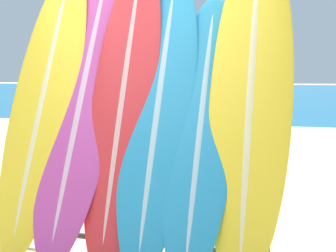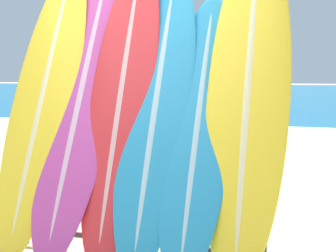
# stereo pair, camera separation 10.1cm
# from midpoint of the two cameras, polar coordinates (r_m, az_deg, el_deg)

# --- Properties ---
(ocean_water) EXTENTS (120.00, 60.00, 0.01)m
(ocean_water) POSITION_cam_midpoint_polar(r_m,az_deg,el_deg) (41.61, 14.15, 4.12)
(ocean_water) COLOR #146693
(ocean_water) RESTS_ON ground_plane
(surfboard_rack) EXTENTS (1.91, 0.04, 0.88)m
(surfboard_rack) POSITION_cam_midpoint_polar(r_m,az_deg,el_deg) (3.45, -4.58, -8.38)
(surfboard_rack) COLOR #28282D
(surfboard_rack) RESTS_ON ground_plane
(surfboard_slot_0) EXTENTS (0.55, 1.12, 2.32)m
(surfboard_slot_0) POSITION_cam_midpoint_polar(r_m,az_deg,el_deg) (3.80, -15.55, 3.27)
(surfboard_slot_0) COLOR yellow
(surfboard_slot_0) RESTS_ON ground_plane
(surfboard_slot_1) EXTENTS (0.58, 1.23, 2.36)m
(surfboard_slot_1) POSITION_cam_midpoint_polar(r_m,az_deg,el_deg) (3.66, -11.07, 3.60)
(surfboard_slot_1) COLOR #B23D8E
(surfboard_slot_1) RESTS_ON ground_plane
(surfboard_slot_2) EXTENTS (0.51, 0.99, 2.33)m
(surfboard_slot_2) POSITION_cam_midpoint_polar(r_m,az_deg,el_deg) (3.48, -6.27, 3.30)
(surfboard_slot_2) COLOR red
(surfboard_slot_2) RESTS_ON ground_plane
(surfboard_slot_3) EXTENTS (0.54, 1.05, 2.16)m
(surfboard_slot_3) POSITION_cam_midpoint_polar(r_m,az_deg,el_deg) (3.37, -2.02, 1.79)
(surfboard_slot_3) COLOR teal
(surfboard_slot_3) RESTS_ON ground_plane
(surfboard_slot_4) EXTENTS (0.50, 1.03, 1.96)m
(surfboard_slot_4) POSITION_cam_midpoint_polar(r_m,az_deg,el_deg) (3.25, 3.18, -0.13)
(surfboard_slot_4) COLOR teal
(surfboard_slot_4) RESTS_ON ground_plane
(surfboard_slot_5) EXTENTS (0.57, 1.00, 2.40)m
(surfboard_slot_5) POSITION_cam_midpoint_polar(r_m,az_deg,el_deg) (3.24, 9.17, 3.65)
(surfboard_slot_5) COLOR yellow
(surfboard_slot_5) RESTS_ON ground_plane
(person_near_water) EXTENTS (0.23, 0.29, 1.74)m
(person_near_water) POSITION_cam_midpoint_polar(r_m,az_deg,el_deg) (11.46, 2.48, 4.20)
(person_near_water) COLOR beige
(person_near_water) RESTS_ON ground_plane
(person_mid_beach) EXTENTS (0.29, 0.27, 1.68)m
(person_mid_beach) POSITION_cam_midpoint_polar(r_m,az_deg,el_deg) (9.36, -3.65, 3.56)
(person_mid_beach) COLOR tan
(person_mid_beach) RESTS_ON ground_plane
(person_far_left) EXTENTS (0.27, 0.22, 1.62)m
(person_far_left) POSITION_cam_midpoint_polar(r_m,az_deg,el_deg) (6.08, -3.24, 1.88)
(person_far_left) COLOR tan
(person_far_left) RESTS_ON ground_plane
(person_far_right) EXTENTS (0.30, 0.24, 1.76)m
(person_far_right) POSITION_cam_midpoint_polar(r_m,az_deg,el_deg) (7.51, 5.88, 3.23)
(person_far_right) COLOR tan
(person_far_right) RESTS_ON ground_plane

